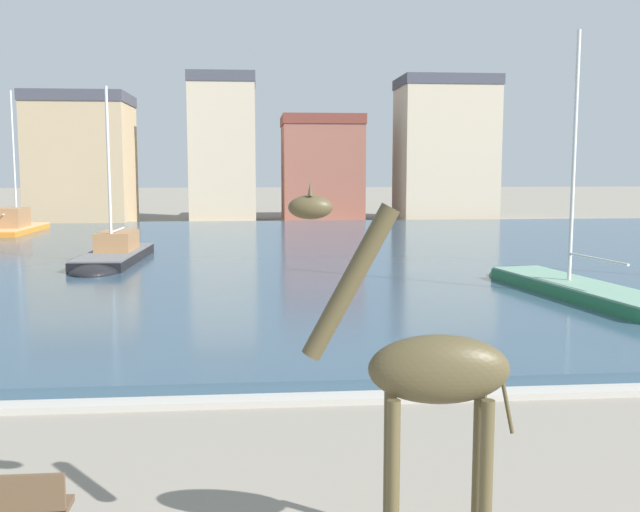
{
  "coord_description": "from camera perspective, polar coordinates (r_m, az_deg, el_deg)",
  "views": [
    {
      "loc": [
        -1.21,
        -4.97,
        4.32
      ],
      "look_at": [
        0.35,
        12.32,
        2.2
      ],
      "focal_mm": 41.17,
      "sensor_mm": 36.0,
      "label": 1
    }
  ],
  "objects": [
    {
      "name": "mooring_bollard",
      "position": [
        13.94,
        9.37,
        -10.11
      ],
      "size": [
        0.24,
        0.24,
        0.5
      ],
      "primitive_type": "cylinder",
      "color": "#232326",
      "rests_on": "ground"
    },
    {
      "name": "sailboat_orange",
      "position": [
        48.89,
        -22.51,
        2.06
      ],
      "size": [
        2.37,
        7.95,
        8.9
      ],
      "color": "orange",
      "rests_on": "ground"
    },
    {
      "name": "townhouse_corner_house",
      "position": [
        59.89,
        9.69,
        8.16
      ],
      "size": [
        7.53,
        5.92,
        11.32
      ],
      "color": "#C6B293",
      "rests_on": "ground"
    },
    {
      "name": "sailboat_black",
      "position": [
        31.62,
        -15.87,
        -0.19
      ],
      "size": [
        2.35,
        8.1,
        7.56
      ],
      "color": "black",
      "rests_on": "ground"
    },
    {
      "name": "sailboat_green",
      "position": [
        24.69,
        18.47,
        -2.51
      ],
      "size": [
        3.22,
        9.35,
        8.46
      ],
      "color": "#236B42",
      "rests_on": "ground"
    },
    {
      "name": "giraffe_statue",
      "position": [
        7.88,
        8.31,
        -9.25
      ],
      "size": [
        2.39,
        0.7,
        4.17
      ],
      "color": "#4C4228",
      "rests_on": "ground"
    },
    {
      "name": "townhouse_tall_gabled",
      "position": [
        58.54,
        -7.54,
        8.27
      ],
      "size": [
        5.12,
        6.03,
        11.41
      ],
      "color": "#C6B293",
      "rests_on": "ground"
    },
    {
      "name": "townhouse_end_terrace",
      "position": [
        60.54,
        0.11,
        6.87
      ],
      "size": [
        6.48,
        6.77,
        8.43
      ],
      "color": "#8E5142",
      "rests_on": "ground"
    },
    {
      "name": "quay_edge_coping",
      "position": [
        13.77,
        0.12,
        -11.06
      ],
      "size": [
        78.44,
        0.5,
        0.12
      ],
      "primitive_type": "cube",
      "color": "#ADA89E",
      "rests_on": "ground"
    },
    {
      "name": "harbor_water",
      "position": [
        34.13,
        -3.1,
        -0.04
      ],
      "size": [
        78.44,
        41.13,
        0.33
      ],
      "primitive_type": "cube",
      "color": "#334C60",
      "rests_on": "ground"
    },
    {
      "name": "townhouse_narrow_midrow",
      "position": [
        57.94,
        -18.0,
        7.16
      ],
      "size": [
        7.23,
        6.83,
        9.69
      ],
      "color": "tan",
      "rests_on": "ground"
    }
  ]
}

